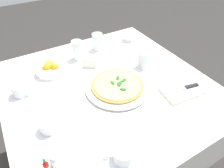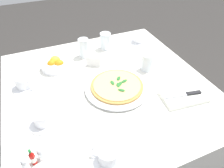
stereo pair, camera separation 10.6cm
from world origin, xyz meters
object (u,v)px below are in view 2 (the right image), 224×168
napkin_folded (184,96)px  citrus_bowl (55,64)px  dinner_knife (184,94)px  hot_sauce_bottle (33,158)px  coffee_cup_right_edge (43,119)px  water_glass_back_corner (147,63)px  pepper_shaker (41,154)px  pizza_plate (117,87)px  coffee_cup_left_edge (139,38)px  coffee_cup_center_back (23,83)px  pizza (117,85)px  coffee_cup_near_left (108,156)px  salt_shaker (25,164)px  menu_card (93,62)px  water_glass_far_left (84,49)px  water_glass_near_right (105,42)px

napkin_folded → citrus_bowl: citrus_bowl is taller
dinner_knife → hot_sauce_bottle: hot_sauce_bottle is taller
coffee_cup_right_edge → water_glass_back_corner: 0.64m
pepper_shaker → pizza_plate: bearing=-149.1°
napkin_folded → dinner_knife: 0.01m
pizza_plate → coffee_cup_left_edge: (-0.35, -0.40, 0.02)m
water_glass_back_corner → pepper_shaker: 0.73m
water_glass_back_corner → coffee_cup_left_edge: bearing=-110.6°
coffee_cup_left_edge → coffee_cup_center_back: bearing=14.4°
pizza_plate → pizza: bearing=179.1°
coffee_cup_near_left → salt_shaker: (0.28, -0.08, -0.00)m
coffee_cup_near_left → hot_sauce_bottle: 0.27m
coffee_cup_right_edge → menu_card: bearing=-136.0°
hot_sauce_bottle → napkin_folded: bearing=-174.5°
water_glass_back_corner → hot_sauce_bottle: bearing=27.6°
pizza_plate → menu_card: 0.25m
coffee_cup_center_back → dinner_knife: size_ratio=0.67×
pepper_shaker → pizza: bearing=-149.1°
citrus_bowl → salt_shaker: bearing=69.9°
coffee_cup_right_edge → water_glass_far_left: water_glass_far_left is taller
hot_sauce_bottle → dinner_knife: bearing=-174.4°
coffee_cup_right_edge → pizza_plate: bearing=-167.7°
coffee_cup_center_back → citrus_bowl: 0.21m
coffee_cup_near_left → water_glass_near_right: water_glass_near_right is taller
citrus_bowl → dinner_knife: bearing=137.2°
coffee_cup_center_back → salt_shaker: size_ratio=2.31×
hot_sauce_bottle → pizza: bearing=-149.7°
hot_sauce_bottle → salt_shaker: bearing=19.7°
water_glass_far_left → citrus_bowl: water_glass_far_left is taller
pizza → coffee_cup_left_edge: 0.53m
hot_sauce_bottle → salt_shaker: 0.03m
pepper_shaker → menu_card: 0.62m
pizza_plate → coffee_cup_center_back: bearing=-24.3°
water_glass_back_corner → napkin_folded: bearing=100.3°
water_glass_far_left → water_glass_back_corner: bearing=136.2°
pizza_plate → water_glass_near_right: 0.43m
water_glass_near_right → menu_card: size_ratio=1.40×
water_glass_near_right → water_glass_far_left: bearing=14.0°
water_glass_near_right → napkin_folded: bearing=106.9°
coffee_cup_right_edge → hot_sauce_bottle: 0.19m
coffee_cup_right_edge → pepper_shaker: (0.03, 0.17, -0.00)m
water_glass_back_corner → water_glass_far_left: bearing=-43.8°
coffee_cup_center_back → menu_card: 0.40m
citrus_bowl → napkin_folded: bearing=137.4°
salt_shaker → menu_card: 0.67m
salt_shaker → coffee_cup_right_edge: bearing=-115.1°
pizza → menu_card: bearing=-78.8°
water_glass_back_corner → citrus_bowl: 0.54m
hot_sauce_bottle → pepper_shaker: hot_sauce_bottle is taller
coffee_cup_near_left → menu_card: size_ratio=1.66×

